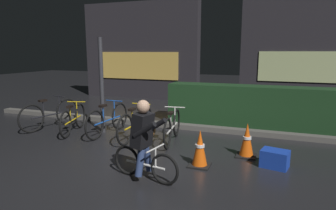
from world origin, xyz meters
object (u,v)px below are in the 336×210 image
street_post (102,86)px  parked_bike_leftmost (50,114)px  parked_bike_left_mid (73,119)px  parked_bike_center_right (136,124)px  traffic_cone_far (247,141)px  cyclist (144,140)px  parked_bike_center_left (108,120)px  traffic_cone_near (200,149)px  blue_crate (275,159)px  parked_bike_right_mid (172,127)px

street_post → parked_bike_leftmost: street_post is taller
parked_bike_leftmost → parked_bike_left_mid: size_ratio=1.13×
parked_bike_left_mid → parked_bike_center_right: size_ratio=0.91×
traffic_cone_far → cyclist: (-1.38, -1.55, 0.32)m
parked_bike_center_left → parked_bike_center_right: 0.80m
street_post → parked_bike_left_mid: (-0.66, -0.28, -0.81)m
street_post → parked_bike_left_mid: 1.08m
traffic_cone_near → cyclist: (-0.67, -0.79, 0.32)m
cyclist → blue_crate: bearing=43.0°
blue_crate → cyclist: (-1.89, -1.19, 0.48)m
street_post → parked_bike_leftmost: bearing=-174.6°
traffic_cone_far → blue_crate: 0.64m
parked_bike_center_right → parked_bike_right_mid: parked_bike_center_right is taller
parked_bike_right_mid → traffic_cone_far: 1.65m
street_post → traffic_cone_far: bearing=-8.8°
parked_bike_center_right → cyclist: bearing=-149.0°
blue_crate → parked_bike_left_mid: bearing=172.4°
traffic_cone_far → street_post: bearing=171.2°
traffic_cone_near → parked_bike_right_mid: bearing=128.5°
parked_bike_left_mid → parked_bike_right_mid: bearing=-104.2°
parked_bike_leftmost → parked_bike_right_mid: bearing=-78.0°
parked_bike_left_mid → blue_crate: (4.63, -0.62, -0.18)m
parked_bike_leftmost → parked_bike_left_mid: (0.82, -0.14, -0.03)m
parked_bike_center_right → traffic_cone_far: 2.47m
parked_bike_left_mid → parked_bike_center_left: bearing=-96.2°
traffic_cone_far → cyclist: bearing=-131.6°
parked_bike_right_mid → parked_bike_leftmost: bearing=82.0°
parked_bike_center_right → traffic_cone_near: bearing=-120.4°
traffic_cone_far → parked_bike_center_left: bearing=172.6°
parked_bike_left_mid → parked_bike_center_right: parked_bike_center_right is taller
parked_bike_right_mid → cyclist: bearing=179.3°
parked_bike_center_left → street_post: bearing=64.0°
parked_bike_center_right → parked_bike_right_mid: (0.84, 0.06, -0.01)m
street_post → traffic_cone_far: size_ratio=3.54×
traffic_cone_near → blue_crate: traffic_cone_near is taller
street_post → traffic_cone_near: (2.75, -1.30, -0.83)m
street_post → traffic_cone_near: street_post is taller
parked_bike_right_mid → parked_bike_left_mid: bearing=85.1°
parked_bike_right_mid → cyclist: 1.96m
blue_crate → street_post: bearing=167.2°
parked_bike_leftmost → parked_bike_center_right: 2.49m
parked_bike_leftmost → blue_crate: bearing=-85.5°
parked_bike_right_mid → cyclist: cyclist is taller
traffic_cone_far → blue_crate: traffic_cone_far is taller
parked_bike_leftmost → parked_bike_center_left: parked_bike_leftmost is taller
blue_crate → parked_bike_right_mid: bearing=160.9°
traffic_cone_near → traffic_cone_far: bearing=47.2°
parked_bike_right_mid → traffic_cone_far: bearing=-110.5°
street_post → cyclist: street_post is taller
street_post → cyclist: bearing=-45.2°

